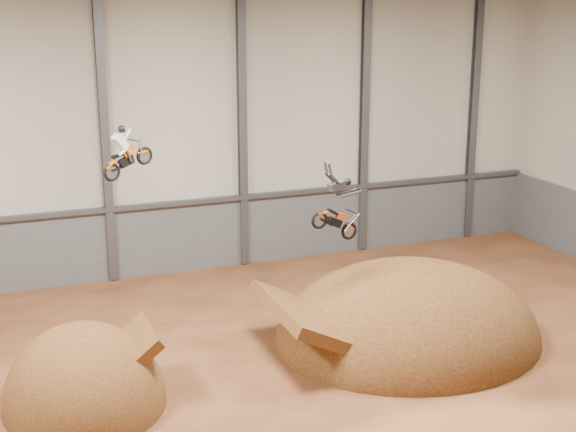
# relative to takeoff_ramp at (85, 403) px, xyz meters

# --- Properties ---
(floor) EXTENTS (40.00, 40.00, 0.00)m
(floor) POSITION_rel_takeoff_ramp_xyz_m (6.27, -2.89, 0.00)
(floor) COLOR #4A2513
(floor) RESTS_ON ground
(back_wall) EXTENTS (40.00, 0.10, 14.00)m
(back_wall) POSITION_rel_takeoff_ramp_xyz_m (6.27, 12.11, 7.00)
(back_wall) COLOR #BBB6A6
(back_wall) RESTS_ON ground
(lower_band_back) EXTENTS (39.80, 0.18, 3.50)m
(lower_band_back) POSITION_rel_takeoff_ramp_xyz_m (6.27, 12.01, 1.75)
(lower_band_back) COLOR #55575D
(lower_band_back) RESTS_ON ground
(steel_rail) EXTENTS (39.80, 0.35, 0.20)m
(steel_rail) POSITION_rel_takeoff_ramp_xyz_m (6.27, 11.86, 3.55)
(steel_rail) COLOR #47494F
(steel_rail) RESTS_ON lower_band_back
(steel_column_2) EXTENTS (0.40, 0.36, 13.90)m
(steel_column_2) POSITION_rel_takeoff_ramp_xyz_m (2.93, 11.91, 7.00)
(steel_column_2) COLOR #47494F
(steel_column_2) RESTS_ON ground
(steel_column_3) EXTENTS (0.40, 0.36, 13.90)m
(steel_column_3) POSITION_rel_takeoff_ramp_xyz_m (9.60, 11.91, 7.00)
(steel_column_3) COLOR #47494F
(steel_column_3) RESTS_ON ground
(steel_column_4) EXTENTS (0.40, 0.36, 13.90)m
(steel_column_4) POSITION_rel_takeoff_ramp_xyz_m (16.27, 11.91, 7.00)
(steel_column_4) COLOR #47494F
(steel_column_4) RESTS_ON ground
(steel_column_5) EXTENTS (0.40, 0.36, 13.90)m
(steel_column_5) POSITION_rel_takeoff_ramp_xyz_m (22.93, 11.91, 7.00)
(steel_column_5) COLOR #47494F
(steel_column_5) RESTS_ON ground
(takeoff_ramp) EXTENTS (5.41, 6.24, 5.41)m
(takeoff_ramp) POSITION_rel_takeoff_ramp_xyz_m (0.00, 0.00, 0.00)
(takeoff_ramp) COLOR #3E220F
(takeoff_ramp) RESTS_ON ground
(landing_ramp) EXTENTS (10.79, 9.55, 6.23)m
(landing_ramp) POSITION_rel_takeoff_ramp_xyz_m (12.72, 0.59, 0.00)
(landing_ramp) COLOR #3E220F
(landing_ramp) RESTS_ON ground
(fmx_rider_a) EXTENTS (2.62, 1.68, 2.37)m
(fmx_rider_a) POSITION_rel_takeoff_ramp_xyz_m (2.43, 2.76, 8.16)
(fmx_rider_a) COLOR #D35B00
(fmx_rider_b) EXTENTS (3.59, 1.29, 3.32)m
(fmx_rider_b) POSITION_rel_takeoff_ramp_xyz_m (9.20, 0.37, 6.04)
(fmx_rider_b) COLOR red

